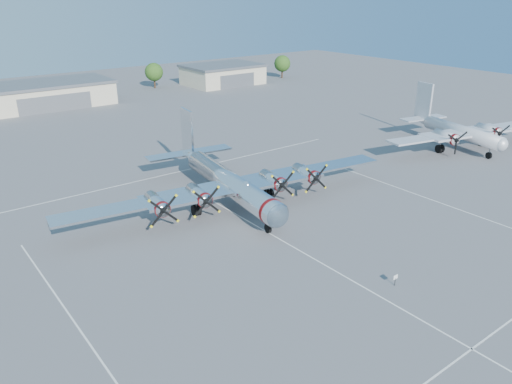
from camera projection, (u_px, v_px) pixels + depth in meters
ground at (279, 239)px, 52.61m from camera, size 260.00×260.00×0.00m
parking_lines at (290, 245)px, 51.32m from camera, size 60.00×50.08×0.01m
hangar_center at (45, 94)px, 111.96m from camera, size 28.60×14.60×5.40m
hangar_east at (223, 74)px, 139.00m from camera, size 20.60×14.60×5.40m
tree_east at (154, 72)px, 132.74m from camera, size 4.80×4.80×6.64m
tree_far_east at (282, 64)px, 148.25m from camera, size 4.80×4.80×6.64m
main_bomber_b29 at (227, 202)px, 61.83m from camera, size 45.31×34.01×9.25m
twin_engine_east at (455, 147)px, 83.42m from camera, size 33.59×27.24×9.41m
info_placard at (395, 278)px, 44.00m from camera, size 0.56×0.06×1.06m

